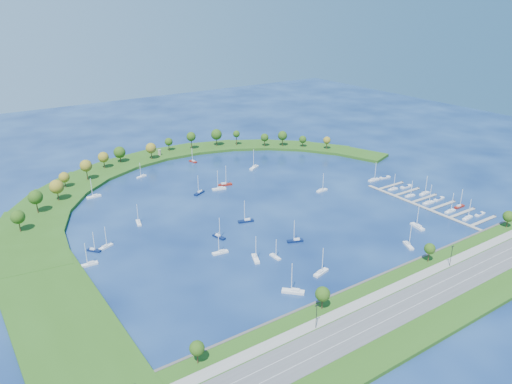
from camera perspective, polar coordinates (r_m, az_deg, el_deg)
ground at (r=297.27m, az=-0.25°, el=-1.21°), size 700.00×700.00×0.00m
south_shoreline at (r=217.93m, az=18.54°, el=-11.38°), size 420.00×43.10×11.60m
breakwater at (r=317.14m, az=-12.20°, el=-0.02°), size 286.74×247.64×2.00m
breakwater_trees at (r=357.34m, az=-11.36°, el=4.17°), size 238.14×95.54×14.19m
harbor_tower at (r=386.28m, az=-11.12°, el=4.52°), size 2.60×2.60×4.28m
dock_system at (r=312.61m, az=19.34°, el=-1.25°), size 24.28×82.00×1.60m
moored_boat_0 at (r=372.60m, az=-7.31°, el=3.58°), size 4.00×7.59×10.74m
moored_boat_1 at (r=271.74m, az=-1.17°, el=-3.30°), size 9.05×4.85×12.82m
moored_boat_2 at (r=257.50m, az=17.23°, el=-5.86°), size 5.72×8.46×12.17m
moored_boat_3 at (r=277.20m, az=-13.45°, el=-3.42°), size 3.89×7.90×11.18m
moored_boat_4 at (r=278.95m, az=18.21°, el=-3.77°), size 4.56×9.65×13.68m
moored_boat_5 at (r=255.92m, az=-17.01°, el=-6.02°), size 7.85×4.89×11.19m
moored_boat_6 at (r=242.43m, az=-18.77°, el=-7.87°), size 8.14×2.62×11.83m
moored_boat_7 at (r=211.10m, az=4.35°, el=-11.34°), size 8.56×8.70×14.02m
moored_boat_8 at (r=234.44m, az=-0.06°, el=-7.64°), size 5.56×8.92×12.73m
moored_boat_9 at (r=324.21m, az=-3.63°, el=0.93°), size 9.61×5.06×13.60m
moored_boat_10 at (r=316.67m, az=7.64°, el=0.24°), size 8.23×2.84×11.88m
moored_boat_11 at (r=251.32m, az=4.57°, el=-5.58°), size 8.52×5.18×12.12m
moored_boat_12 at (r=225.34m, az=7.54°, el=-9.17°), size 8.99×4.47×12.73m
moored_boat_13 at (r=240.34m, az=-4.16°, el=-6.93°), size 8.17×3.37×11.66m
moored_boat_14 at (r=317.24m, az=-4.29°, el=0.43°), size 9.28×4.54×13.15m
moored_boat_15 at (r=255.19m, az=-4.32°, el=-5.13°), size 3.98×8.10×11.48m
moored_boat_16 at (r=311.94m, az=-6.59°, el=-0.04°), size 8.69×5.97×12.54m
moored_boat_17 at (r=254.39m, az=-18.27°, el=-6.36°), size 6.04×6.82×10.51m
moored_boat_18 at (r=347.46m, az=-13.11°, el=1.82°), size 7.45×3.92×10.55m
moored_boat_19 at (r=320.26m, az=-18.27°, el=-0.45°), size 8.90×2.88×12.92m
moored_boat_20 at (r=355.94m, az=-0.22°, el=2.91°), size 9.89×7.25×14.43m
moored_boat_21 at (r=236.31m, az=2.24°, el=-7.43°), size 2.13×6.83×9.95m
docked_boat_0 at (r=299.57m, az=23.30°, el=-2.73°), size 8.30×3.20×11.89m
docked_boat_1 at (r=307.71m, az=24.50°, el=-2.35°), size 7.95×2.71×1.59m
docked_boat_2 at (r=304.96m, az=21.57°, el=-2.04°), size 8.04×2.58×11.68m
docked_boat_3 at (r=313.86m, az=22.49°, el=-1.51°), size 7.72×2.19×11.33m
docked_boat_4 at (r=312.69m, az=19.35°, el=-1.14°), size 8.30×2.59×12.09m
docked_boat_5 at (r=321.00m, az=20.43°, el=-0.74°), size 8.80×3.24×1.76m
docked_boat_6 at (r=320.26m, az=17.41°, el=-0.36°), size 7.19×2.56×10.35m
docked_boat_7 at (r=326.65m, az=18.94°, el=-0.11°), size 8.44×3.09×12.14m
docked_boat_8 at (r=328.11m, az=15.58°, el=0.38°), size 7.37×2.39×10.70m
docked_boat_9 at (r=334.72m, az=17.00°, el=0.61°), size 9.24×2.63×1.88m
docked_boat_10 at (r=341.15m, az=13.49°, el=1.42°), size 8.75×2.45×12.86m
docked_boat_11 at (r=347.96m, az=14.68°, el=1.65°), size 8.40×3.10×1.67m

